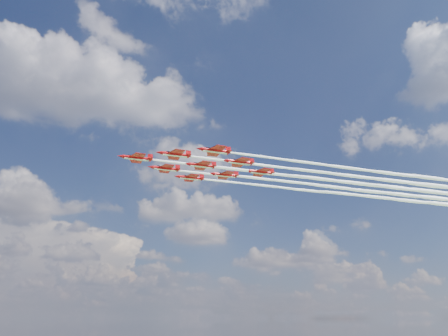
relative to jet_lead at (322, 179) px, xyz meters
The scene contains 9 objects.
jet_lead is the anchor object (origin of this frame).
jet_row2_port 13.18m from the jet_lead, 27.36° to the right, with size 144.25×20.93×2.82m.
jet_row2_starb 13.18m from the jet_lead, 39.85° to the left, with size 144.25×20.93×2.82m.
jet_row3_port 26.37m from the jet_lead, 27.36° to the right, with size 144.25×20.93×2.82m.
jet_row3_centre 21.96m from the jet_lead, ahead, with size 144.25×20.93×2.82m.
jet_row3_starb 26.37m from the jet_lead, 39.85° to the left, with size 144.25×20.93×2.82m.
jet_row4_port 33.74m from the jet_lead, ahead, with size 144.25×20.93×2.82m.
jet_row4_starb 33.74m from the jet_lead, 18.73° to the left, with size 144.25×20.93×2.82m.
jet_tail 43.92m from the jet_lead, ahead, with size 144.25×20.93×2.82m.
Camera 1 is at (-19.18, -136.48, 38.11)m, focal length 35.00 mm.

